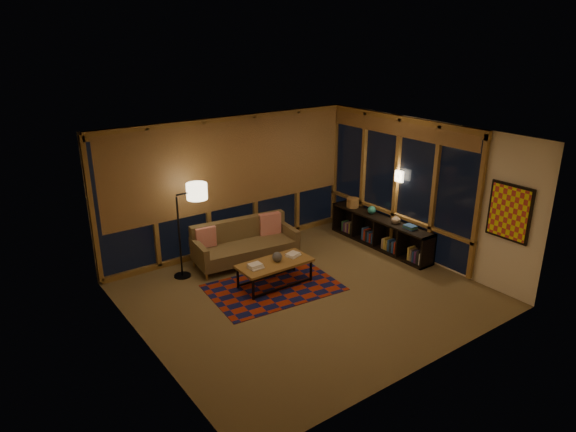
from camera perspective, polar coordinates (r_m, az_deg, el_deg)
floor at (r=8.83m, az=2.03°, el=-8.68°), size 5.50×5.00×0.01m
ceiling at (r=7.90m, az=2.27°, el=8.78°), size 5.50×5.00×0.01m
walls at (r=8.26m, az=2.14°, el=-0.44°), size 5.51×5.01×2.70m
window_wall_back at (r=10.19m, az=-6.29°, el=3.43°), size 5.30×0.16×2.60m
window_wall_right at (r=10.43m, az=11.81°, el=3.52°), size 0.16×3.70×2.60m
wall_art at (r=9.05m, az=23.37°, el=0.38°), size 0.06×0.74×0.94m
wall_sconce at (r=10.24m, az=12.27°, el=4.34°), size 0.12×0.18×0.22m
sofa at (r=9.82m, az=-4.73°, el=-3.06°), size 2.03×1.00×0.80m
pillow_left at (r=9.67m, az=-9.14°, el=-2.39°), size 0.40×0.18×0.38m
pillow_right at (r=10.18m, az=-2.04°, el=-0.82°), size 0.46×0.23×0.44m
area_rug at (r=9.03m, az=-1.61°, el=-7.94°), size 2.33×1.66×0.01m
coffee_table at (r=9.03m, az=-1.47°, el=-6.41°), size 1.32×0.61×0.44m
book_stack_a at (r=8.73m, az=-3.64°, el=-5.58°), size 0.23×0.18×0.07m
book_stack_b at (r=9.16m, az=0.59°, el=-4.33°), size 0.25×0.22×0.04m
ceramic_pot at (r=8.93m, az=-1.20°, el=-4.54°), size 0.20×0.20×0.18m
floor_lamp at (r=9.28m, az=-12.00°, el=-1.84°), size 0.57×0.37×1.70m
bookshelf at (r=10.72m, az=10.17°, el=-1.76°), size 0.40×2.54×0.64m
basket at (r=11.11m, az=7.21°, el=1.48°), size 0.32×0.32×0.20m
teal_bowl at (r=10.76m, az=9.28°, el=0.66°), size 0.21×0.21×0.17m
vase at (r=10.32m, az=11.92°, el=-0.31°), size 0.23×0.23×0.19m
shelf_book_stack at (r=10.11m, az=13.41°, el=-1.20°), size 0.23×0.28×0.07m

